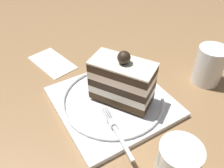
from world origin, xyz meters
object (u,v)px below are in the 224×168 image
(fork, at_px, (116,130))
(dessert_plate, at_px, (112,99))
(drink_glass_far, at_px, (209,67))
(folded_napkin, at_px, (52,62))
(cake_slice, at_px, (122,81))
(drink_glass_near, at_px, (177,166))

(fork, bearing_deg, dessert_plate, -112.60)
(drink_glass_far, bearing_deg, fork, 10.52)
(fork, bearing_deg, folded_napkin, -82.34)
(cake_slice, xyz_separation_m, drink_glass_near, (0.01, 0.16, -0.02))
(dessert_plate, height_order, cake_slice, cake_slice)
(dessert_plate, height_order, fork, fork)
(dessert_plate, xyz_separation_m, drink_glass_near, (-0.01, 0.17, 0.03))
(fork, distance_m, folded_napkin, 0.26)
(drink_glass_near, bearing_deg, dessert_plate, -87.64)
(dessert_plate, xyz_separation_m, fork, (0.03, 0.07, 0.01))
(cake_slice, relative_size, folded_napkin, 1.04)
(cake_slice, height_order, folded_napkin, cake_slice)
(cake_slice, xyz_separation_m, drink_glass_far, (-0.19, 0.02, -0.02))
(cake_slice, xyz_separation_m, folded_napkin, (0.08, -0.19, -0.05))
(dessert_plate, distance_m, folded_napkin, 0.19)
(drink_glass_far, bearing_deg, folded_napkin, -37.97)
(fork, height_order, drink_glass_far, drink_glass_far)
(dessert_plate, relative_size, drink_glass_far, 2.69)
(fork, distance_m, drink_glass_far, 0.24)
(dessert_plate, distance_m, cake_slice, 0.05)
(fork, bearing_deg, drink_glass_far, -169.48)
(dessert_plate, distance_m, fork, 0.08)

